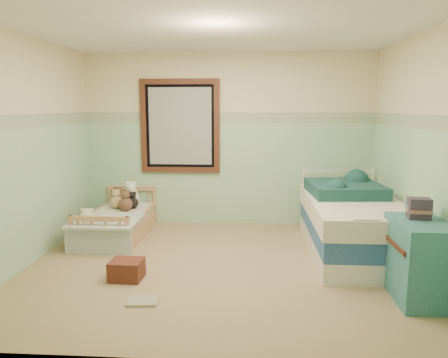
# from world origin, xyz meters

# --- Properties ---
(floor) EXTENTS (4.20, 3.60, 0.02)m
(floor) POSITION_xyz_m (0.00, 0.00, -0.01)
(floor) COLOR olive
(floor) RESTS_ON ground
(ceiling) EXTENTS (4.20, 3.60, 0.02)m
(ceiling) POSITION_xyz_m (0.00, 0.00, 2.51)
(ceiling) COLOR silver
(ceiling) RESTS_ON wall_back
(wall_back) EXTENTS (4.20, 0.04, 2.50)m
(wall_back) POSITION_xyz_m (0.00, 1.80, 1.25)
(wall_back) COLOR beige
(wall_back) RESTS_ON floor
(wall_front) EXTENTS (4.20, 0.04, 2.50)m
(wall_front) POSITION_xyz_m (0.00, -1.80, 1.25)
(wall_front) COLOR beige
(wall_front) RESTS_ON floor
(wall_left) EXTENTS (0.04, 3.60, 2.50)m
(wall_left) POSITION_xyz_m (-2.10, 0.00, 1.25)
(wall_left) COLOR beige
(wall_left) RESTS_ON floor
(wall_right) EXTENTS (0.04, 3.60, 2.50)m
(wall_right) POSITION_xyz_m (2.10, 0.00, 1.25)
(wall_right) COLOR beige
(wall_right) RESTS_ON floor
(wainscot_mint) EXTENTS (4.20, 0.01, 1.50)m
(wainscot_mint) POSITION_xyz_m (0.00, 1.79, 0.75)
(wainscot_mint) COLOR #84CA91
(wainscot_mint) RESTS_ON floor
(border_strip) EXTENTS (4.20, 0.01, 0.15)m
(border_strip) POSITION_xyz_m (0.00, 1.79, 1.57)
(border_strip) COLOR slate
(border_strip) RESTS_ON wall_back
(window_frame) EXTENTS (1.16, 0.06, 1.36)m
(window_frame) POSITION_xyz_m (-0.70, 1.76, 1.45)
(window_frame) COLOR #3D1910
(window_frame) RESTS_ON wall_back
(window_blinds) EXTENTS (0.92, 0.01, 1.12)m
(window_blinds) POSITION_xyz_m (-0.70, 1.77, 1.45)
(window_blinds) COLOR #B9B9B4
(window_blinds) RESTS_ON window_frame
(toddler_bed_frame) EXTENTS (0.75, 1.49, 0.19)m
(toddler_bed_frame) POSITION_xyz_m (-1.45, 1.05, 0.10)
(toddler_bed_frame) COLOR #A06C49
(toddler_bed_frame) RESTS_ON floor
(toddler_mattress) EXTENTS (0.68, 1.43, 0.12)m
(toddler_mattress) POSITION_xyz_m (-1.45, 1.05, 0.25)
(toddler_mattress) COLOR silver
(toddler_mattress) RESTS_ON toddler_bed_frame
(patchwork_quilt) EXTENTS (0.81, 0.75, 0.03)m
(patchwork_quilt) POSITION_xyz_m (-1.45, 0.59, 0.33)
(patchwork_quilt) COLOR #7F9FCC
(patchwork_quilt) RESTS_ON toddler_mattress
(plush_bed_brown) EXTENTS (0.18, 0.18, 0.18)m
(plush_bed_brown) POSITION_xyz_m (-1.60, 1.55, 0.40)
(plush_bed_brown) COLOR brown
(plush_bed_brown) RESTS_ON toddler_mattress
(plush_bed_white) EXTENTS (0.23, 0.23, 0.23)m
(plush_bed_white) POSITION_xyz_m (-1.40, 1.55, 0.43)
(plush_bed_white) COLOR white
(plush_bed_white) RESTS_ON toddler_mattress
(plush_bed_tan) EXTENTS (0.18, 0.18, 0.18)m
(plush_bed_tan) POSITION_xyz_m (-1.55, 1.33, 0.40)
(plush_bed_tan) COLOR tan
(plush_bed_tan) RESTS_ON toddler_mattress
(plush_bed_dark) EXTENTS (0.17, 0.17, 0.17)m
(plush_bed_dark) POSITION_xyz_m (-1.32, 1.33, 0.39)
(plush_bed_dark) COLOR black
(plush_bed_dark) RESTS_ON toddler_mattress
(plush_floor_cream) EXTENTS (0.28, 0.28, 0.28)m
(plush_floor_cream) POSITION_xyz_m (-1.81, 0.90, 0.14)
(plush_floor_cream) COLOR beige
(plush_floor_cream) RESTS_ON floor
(plush_floor_tan) EXTENTS (0.24, 0.24, 0.24)m
(plush_floor_tan) POSITION_xyz_m (-1.62, 0.44, 0.12)
(plush_floor_tan) COLOR tan
(plush_floor_tan) RESTS_ON floor
(twin_bed_frame) EXTENTS (0.99, 1.99, 0.22)m
(twin_bed_frame) POSITION_xyz_m (1.55, 0.51, 0.11)
(twin_bed_frame) COLOR silver
(twin_bed_frame) RESTS_ON floor
(twin_boxspring) EXTENTS (0.99, 1.99, 0.22)m
(twin_boxspring) POSITION_xyz_m (1.55, 0.51, 0.33)
(twin_boxspring) COLOR navy
(twin_boxspring) RESTS_ON twin_bed_frame
(twin_mattress) EXTENTS (1.03, 2.03, 0.22)m
(twin_mattress) POSITION_xyz_m (1.55, 0.51, 0.55)
(twin_mattress) COLOR silver
(twin_mattress) RESTS_ON twin_boxspring
(teal_blanket) EXTENTS (0.91, 0.95, 0.14)m
(teal_blanket) POSITION_xyz_m (1.50, 0.81, 0.73)
(teal_blanket) COLOR #133D3B
(teal_blanket) RESTS_ON twin_mattress
(dresser) EXTENTS (0.45, 0.72, 0.72)m
(dresser) POSITION_xyz_m (1.86, -0.70, 0.36)
(dresser) COLOR #29696B
(dresser) RESTS_ON floor
(book_stack) EXTENTS (0.20, 0.16, 0.19)m
(book_stack) POSITION_xyz_m (1.86, -0.60, 0.82)
(book_stack) COLOR #422B25
(book_stack) RESTS_ON dresser
(red_pillow) EXTENTS (0.33, 0.29, 0.20)m
(red_pillow) POSITION_xyz_m (-0.90, -0.43, 0.10)
(red_pillow) COLOR maroon
(red_pillow) RESTS_ON floor
(floor_book) EXTENTS (0.29, 0.23, 0.02)m
(floor_book) POSITION_xyz_m (-0.61, -0.95, 0.01)
(floor_book) COLOR gold
(floor_book) RESTS_ON floor
(extra_plush_0) EXTENTS (0.19, 0.19, 0.19)m
(extra_plush_0) POSITION_xyz_m (-1.38, 1.19, 0.41)
(extra_plush_0) COLOR brown
(extra_plush_0) RESTS_ON toddler_mattress
(extra_plush_1) EXTENTS (0.17, 0.17, 0.17)m
(extra_plush_1) POSITION_xyz_m (-1.35, 1.47, 0.40)
(extra_plush_1) COLOR beige
(extra_plush_1) RESTS_ON toddler_mattress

